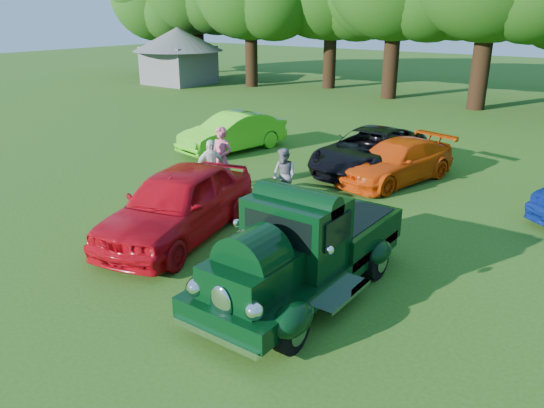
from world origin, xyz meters
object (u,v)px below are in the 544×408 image
Objects in this scene: hero_pickup at (303,251)px; spectator_pink at (222,159)px; spectator_grey at (284,176)px; gazebo at (178,49)px; back_car_orange at (396,161)px; spectator_white at (211,167)px; red_convertible at (178,203)px; back_car_lime at (233,132)px; back_car_black at (369,151)px.

spectator_pink is at bearing 144.46° from hero_pickup.
spectator_pink is 1.24× the size of spectator_grey.
gazebo is (-20.36, 16.16, 1.64)m from spectator_grey.
spectator_grey is (-1.75, -3.60, 0.12)m from back_car_orange.
gazebo is at bearing 72.28° from spectator_white.
gazebo is (-19.73, 19.62, 1.57)m from red_convertible.
hero_pickup is at bearing -31.93° from back_car_lime.
spectator_white is (-0.02, -0.47, -0.14)m from spectator_pink.
back_car_black is at bearing 67.54° from red_convertible.
back_car_lime is 5.97m from spectator_grey.
back_car_black is 5.49m from spectator_white.
red_convertible is 0.76× the size of gazebo.
spectator_grey is at bearing -1.71° from spectator_pink.
hero_pickup is 6.49m from spectator_pink.
spectator_grey is (2.11, 0.20, -0.18)m from spectator_pink.
back_car_lime is 2.28× the size of spectator_pink.
red_convertible is 3.17m from spectator_white.
gazebo is (-20.94, 12.06, 1.70)m from back_car_black.
back_car_lime reaches higher than back_car_black.
hero_pickup is 10.96m from back_car_lime.
red_convertible is 1.11× the size of back_car_orange.
back_car_black is (1.20, 7.56, -0.13)m from red_convertible.
spectator_white is at bearing -42.72° from gazebo.
back_car_orange is 0.69× the size of gazebo.
red_convertible is at bearing 172.25° from hero_pickup.
back_car_orange is 4.01m from spectator_grey.
spectator_pink is at bearing 22.89° from spectator_white.
gazebo is at bearing 139.44° from hero_pickup.
hero_pickup is 3.83m from red_convertible.
back_car_black is 4.14m from spectator_grey.
spectator_white is (-1.50, 2.79, -0.03)m from red_convertible.
hero_pickup is 1.15× the size of back_car_orange.
spectator_white is at bearing 148.08° from hero_pickup.
back_car_orange is 5.77m from spectator_white.
back_car_lime is at bearing 155.09° from spectator_grey.
spectator_grey is at bearing -97.55° from back_car_black.
hero_pickup reaches higher than red_convertible.
spectator_pink is at bearing -121.50° from back_car_black.
spectator_pink reaches higher than spectator_grey.
spectator_pink is at bearing -120.94° from back_car_orange.
hero_pickup is at bearing -64.83° from back_car_orange.
spectator_pink is at bearing -42.79° from back_car_lime.
spectator_grey is at bearing -47.49° from spectator_white.
back_car_lime is (-4.19, 6.99, -0.12)m from red_convertible.
hero_pickup is 1.17× the size of back_car_lime.
spectator_grey reaches higher than back_car_orange.
gazebo is at bearing 164.93° from back_car_orange.
back_car_lime is at bearing -173.45° from back_car_black.
back_car_black is (5.40, 0.57, -0.01)m from back_car_lime.
hero_pickup is 7.71m from back_car_orange.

